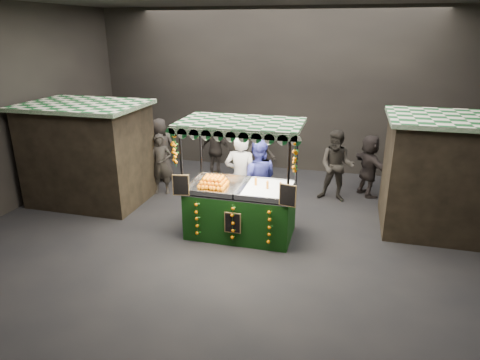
# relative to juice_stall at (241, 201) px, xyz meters

# --- Properties ---
(ground) EXTENTS (12.00, 12.00, 0.00)m
(ground) POSITION_rel_juice_stall_xyz_m (0.06, -0.03, -0.80)
(ground) COLOR black
(ground) RESTS_ON ground
(market_hall) EXTENTS (12.10, 10.10, 5.05)m
(market_hall) POSITION_rel_juice_stall_xyz_m (0.06, -0.03, 2.58)
(market_hall) COLOR black
(market_hall) RESTS_ON ground
(neighbour_stall_left) EXTENTS (3.00, 2.20, 2.60)m
(neighbour_stall_left) POSITION_rel_juice_stall_xyz_m (-4.34, 0.97, 0.51)
(neighbour_stall_left) COLOR black
(neighbour_stall_left) RESTS_ON ground
(neighbour_stall_right) EXTENTS (3.00, 2.20, 2.60)m
(neighbour_stall_right) POSITION_rel_juice_stall_xyz_m (4.46, 1.47, 0.51)
(neighbour_stall_right) COLOR black
(neighbour_stall_right) RESTS_ON ground
(juice_stall) EXTENTS (2.65, 1.56, 2.57)m
(juice_stall) POSITION_rel_juice_stall_xyz_m (0.00, 0.00, 0.00)
(juice_stall) COLOR black
(juice_stall) RESTS_ON ground
(vendor_grey) EXTENTS (0.79, 0.53, 2.10)m
(vendor_grey) POSITION_rel_juice_stall_xyz_m (-0.22, 0.85, 0.25)
(vendor_grey) COLOR slate
(vendor_grey) RESTS_ON ground
(vendor_blue) EXTENTS (1.04, 0.86, 1.95)m
(vendor_blue) POSITION_rel_juice_stall_xyz_m (0.15, 1.04, 0.18)
(vendor_blue) COLOR navy
(vendor_blue) RESTS_ON ground
(shopper_0) EXTENTS (0.68, 0.52, 1.68)m
(shopper_0) POSITION_rel_juice_stall_xyz_m (-2.77, 1.91, 0.04)
(shopper_0) COLOR #272420
(shopper_0) RESTS_ON ground
(shopper_1) EXTENTS (1.02, 0.85, 1.92)m
(shopper_1) POSITION_rel_juice_stall_xyz_m (1.93, 2.59, 0.16)
(shopper_1) COLOR black
(shopper_1) RESTS_ON ground
(shopper_2) EXTENTS (1.08, 0.66, 1.71)m
(shopper_2) POSITION_rel_juice_stall_xyz_m (-1.73, 3.63, 0.06)
(shopper_2) COLOR #2A2522
(shopper_2) RESTS_ON ground
(shopper_3) EXTENTS (1.23, 1.27, 1.74)m
(shopper_3) POSITION_rel_juice_stall_xyz_m (-0.34, 3.51, 0.07)
(shopper_3) COLOR #2A2622
(shopper_3) RESTS_ON ground
(shopper_4) EXTENTS (1.09, 0.92, 1.89)m
(shopper_4) POSITION_rel_juice_stall_xyz_m (-3.25, 2.92, 0.15)
(shopper_4) COLOR #292421
(shopper_4) RESTS_ON ground
(shopper_5) EXTENTS (1.28, 1.60, 1.71)m
(shopper_5) POSITION_rel_juice_stall_xyz_m (2.78, 3.19, 0.05)
(shopper_5) COLOR #292322
(shopper_5) RESTS_ON ground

